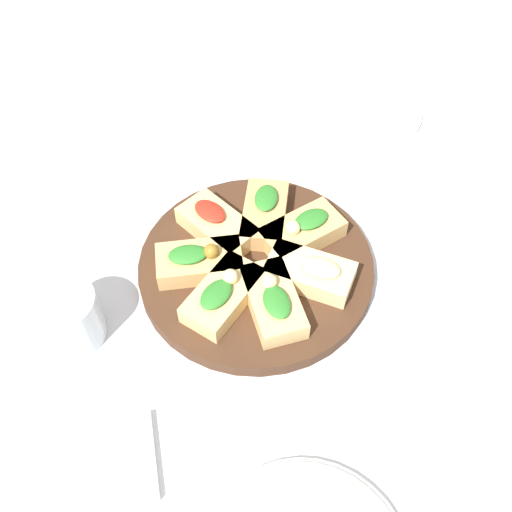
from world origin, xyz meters
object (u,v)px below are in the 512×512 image
object	(u,v)px
serving_board	(256,267)
plate_left	(353,107)
napkin_stack	(117,462)
water_glass	(68,317)

from	to	relation	value
serving_board	plate_left	size ratio (longest dim) A/B	1.35
serving_board	napkin_stack	distance (m)	0.32
plate_left	serving_board	bearing A→B (deg)	-16.49
serving_board	napkin_stack	world-z (taller)	serving_board
serving_board	water_glass	xyz separation A→B (m)	(0.14, -0.22, 0.03)
napkin_stack	water_glass	bearing A→B (deg)	-145.72
water_glass	napkin_stack	distance (m)	0.19
napkin_stack	plate_left	bearing A→B (deg)	161.57
plate_left	napkin_stack	xyz separation A→B (m)	(0.68, -0.23, -0.00)
serving_board	plate_left	world-z (taller)	serving_board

